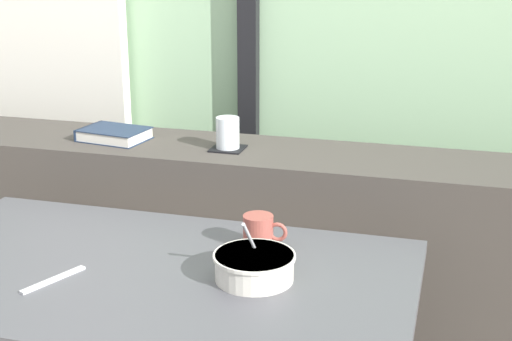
# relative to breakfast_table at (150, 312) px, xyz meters

# --- Properties ---
(dark_console_ledge) EXTENTS (2.80, 0.35, 0.85)m
(dark_console_ledge) POSITION_rel_breakfast_table_xyz_m (0.03, 0.68, -0.20)
(dark_console_ledge) COLOR #423D38
(dark_console_ledge) RESTS_ON ground
(breakfast_table) EXTENTS (1.24, 0.71, 0.73)m
(breakfast_table) POSITION_rel_breakfast_table_xyz_m (0.00, 0.00, 0.00)
(breakfast_table) COLOR #414145
(breakfast_table) RESTS_ON ground
(coaster_square) EXTENTS (0.10, 0.10, 0.00)m
(coaster_square) POSITION_rel_breakfast_table_xyz_m (-0.01, 0.66, 0.22)
(coaster_square) COLOR black
(coaster_square) RESTS_ON dark_console_ledge
(juice_glass) EXTENTS (0.07, 0.07, 0.10)m
(juice_glass) POSITION_rel_breakfast_table_xyz_m (-0.01, 0.66, 0.27)
(juice_glass) COLOR white
(juice_glass) RESTS_ON coaster_square
(closed_book) EXTENTS (0.23, 0.18, 0.04)m
(closed_book) POSITION_rel_breakfast_table_xyz_m (-0.40, 0.67, 0.24)
(closed_book) COLOR #1E2D47
(closed_book) RESTS_ON dark_console_ledge
(soup_bowl) EXTENTS (0.19, 0.19, 0.14)m
(soup_bowl) POSITION_rel_breakfast_table_xyz_m (0.25, 0.02, 0.14)
(soup_bowl) COLOR silver
(soup_bowl) RESTS_ON breakfast_table
(fork_utensil) EXTENTS (0.08, 0.16, 0.01)m
(fork_utensil) POSITION_rel_breakfast_table_xyz_m (-0.18, -0.11, 0.11)
(fork_utensil) COLOR silver
(fork_utensil) RESTS_ON breakfast_table
(ceramic_mug) EXTENTS (0.11, 0.08, 0.08)m
(ceramic_mug) POSITION_rel_breakfast_table_xyz_m (0.21, 0.20, 0.15)
(ceramic_mug) COLOR #9E4C42
(ceramic_mug) RESTS_ON breakfast_table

